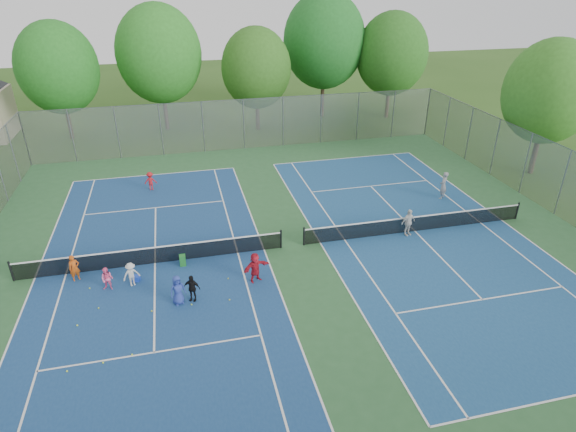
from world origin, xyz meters
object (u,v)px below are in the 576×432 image
object	(u,v)px
instructor	(443,185)
ball_hopper	(183,260)
ball_crate	(136,278)
net_right	(416,224)
net_left	(154,256)

from	to	relation	value
instructor	ball_hopper	bearing A→B (deg)	-27.26
ball_crate	net_right	bearing A→B (deg)	5.08
ball_crate	ball_hopper	world-z (taller)	ball_hopper
ball_crate	instructor	bearing A→B (deg)	14.89
net_left	instructor	world-z (taller)	instructor
net_right	ball_crate	bearing A→B (deg)	-174.92
net_right	instructor	bearing A→B (deg)	44.58
ball_crate	instructor	xyz separation A→B (m)	(18.47, 4.91, 0.76)
net_left	ball_crate	size ratio (longest dim) A/B	41.70
ball_crate	instructor	size ratio (longest dim) A/B	0.17
net_right	ball_crate	xyz separation A→B (m)	(-14.82, -1.32, -0.32)
instructor	ball_crate	bearing A→B (deg)	-26.47
net_left	instructor	distance (m)	18.02
net_right	ball_hopper	distance (m)	12.66
net_right	ball_crate	world-z (taller)	net_right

